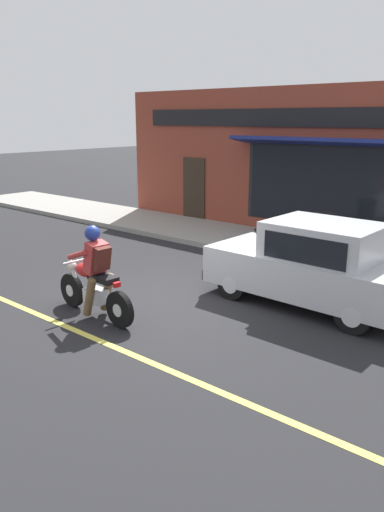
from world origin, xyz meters
TOP-DOWN VIEW (x-y plane):
  - ground_plane at (0.00, 0.00)m, footprint 80.00×80.00m
  - sidewalk_curb at (4.99, 3.00)m, footprint 2.60×22.00m
  - storefront_building at (6.52, 1.03)m, footprint 1.25×11.93m
  - motorcycle_with_rider at (-1.19, 0.36)m, footprint 0.58×2.02m
  - car_hatchback at (1.74, -2.22)m, footprint 1.72×3.81m
  - trash_bin at (4.93, -0.91)m, footprint 0.56×0.56m

SIDE VIEW (x-z plane):
  - ground_plane at x=0.00m, z-range 0.00..0.00m
  - sidewalk_curb at x=4.99m, z-range 0.00..0.14m
  - trash_bin at x=4.93m, z-range 0.15..1.13m
  - motorcycle_with_rider at x=-1.19m, z-range -0.13..1.49m
  - car_hatchback at x=1.74m, z-range -0.02..1.55m
  - storefront_building at x=6.52m, z-range 0.01..4.21m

